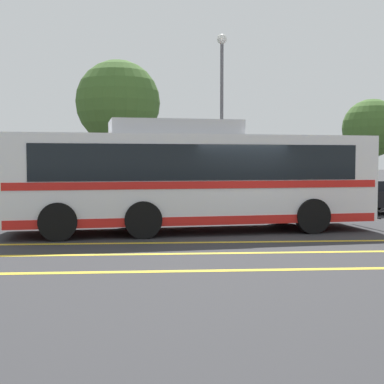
# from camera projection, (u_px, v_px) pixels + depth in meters

# --- Properties ---
(ground_plane) EXTENTS (220.00, 220.00, 0.00)m
(ground_plane) POSITION_uv_depth(u_px,v_px,m) (239.00, 232.00, 15.45)
(ground_plane) COLOR #2D2D30
(lane_strip_0) EXTENTS (30.51, 0.20, 0.01)m
(lane_strip_0) POSITION_uv_depth(u_px,v_px,m) (198.00, 242.00, 13.51)
(lane_strip_0) COLOR gold
(lane_strip_0) RESTS_ON ground_plane
(lane_strip_1) EXTENTS (30.51, 0.20, 0.01)m
(lane_strip_1) POSITION_uv_depth(u_px,v_px,m) (204.00, 253.00, 11.90)
(lane_strip_1) COLOR gold
(lane_strip_1) RESTS_ON ground_plane
(lane_strip_2) EXTENTS (30.51, 0.20, 0.01)m
(lane_strip_2) POSITION_uv_depth(u_px,v_px,m) (213.00, 271.00, 10.03)
(lane_strip_2) COLOR gold
(lane_strip_2) RESTS_ON ground_plane
(curb_strip) EXTENTS (38.51, 0.36, 0.15)m
(curb_strip) POSITION_uv_depth(u_px,v_px,m) (182.00, 210.00, 21.67)
(curb_strip) COLOR #99999E
(curb_strip) RESTS_ON ground_plane
(transit_bus) EXTENTS (11.02, 3.87, 3.21)m
(transit_bus) POSITION_uv_depth(u_px,v_px,m) (191.00, 177.00, 15.60)
(transit_bus) COLOR silver
(transit_bus) RESTS_ON ground_plane
(parked_car_1) EXTENTS (4.59, 1.92, 1.50)m
(parked_car_1) POSITION_uv_depth(u_px,v_px,m) (58.00, 196.00, 19.99)
(parked_car_1) COLOR #4C3823
(parked_car_1) RESTS_ON ground_plane
(parked_car_2) EXTENTS (4.14, 2.19, 1.62)m
(parked_car_2) POSITION_uv_depth(u_px,v_px,m) (209.00, 194.00, 20.49)
(parked_car_2) COLOR silver
(parked_car_2) RESTS_ON ground_plane
(parked_car_3) EXTENTS (4.16, 2.03, 1.30)m
(parked_car_3) POSITION_uv_depth(u_px,v_px,m) (354.00, 196.00, 20.88)
(parked_car_3) COLOR black
(parked_car_3) RESTS_ON ground_plane
(street_lamp) EXTENTS (0.42, 0.42, 7.42)m
(street_lamp) POSITION_uv_depth(u_px,v_px,m) (222.00, 97.00, 22.65)
(street_lamp) COLOR #59595E
(street_lamp) RESTS_ON ground_plane
(tree_0) EXTENTS (4.02, 4.02, 6.87)m
(tree_0) POSITION_uv_depth(u_px,v_px,m) (118.00, 103.00, 25.53)
(tree_0) COLOR #513823
(tree_0) RESTS_ON ground_plane
(tree_1) EXTENTS (2.87, 2.87, 5.13)m
(tree_1) POSITION_uv_depth(u_px,v_px,m) (372.00, 128.00, 26.45)
(tree_1) COLOR #513823
(tree_1) RESTS_ON ground_plane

